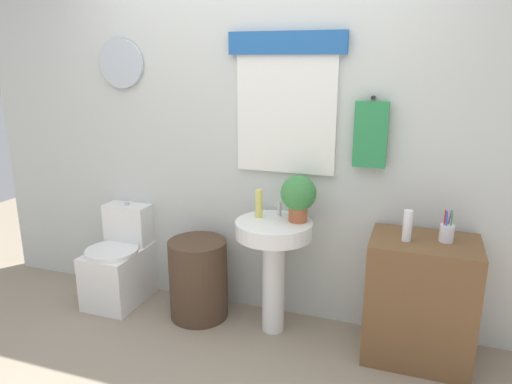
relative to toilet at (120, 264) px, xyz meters
The scene contains 10 objects.
back_wall 1.48m from the toilet, 14.60° to the left, with size 4.40×0.18×2.60m.
toilet is the anchor object (origin of this frame).
laundry_hamper 0.66m from the toilet, ahead, with size 0.41×0.41×0.56m, color #4C3828.
pedestal_sink 1.25m from the toilet, ahead, with size 0.50×0.50×0.77m.
faucet 1.33m from the toilet, ahead, with size 0.03×0.03×0.10m, color silver.
wooden_cabinet 2.13m from the toilet, ahead, with size 0.62×0.44×0.76m, color brown.
soap_bottle 1.24m from the toilet, ahead, with size 0.05×0.05×0.19m, color #DBD166.
potted_plant 1.50m from the toilet, ahead, with size 0.23×0.23×0.30m.
lotion_bottle 2.10m from the toilet, ahead, with size 0.05×0.05×0.18m, color white.
toothbrush_cup 2.30m from the toilet, ahead, with size 0.08×0.08×0.19m.
Camera 1 is at (1.03, -1.90, 1.76)m, focal length 33.44 mm.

